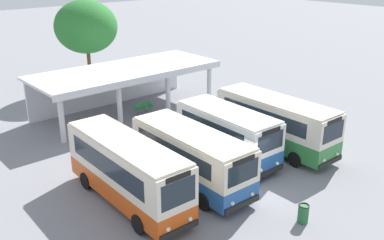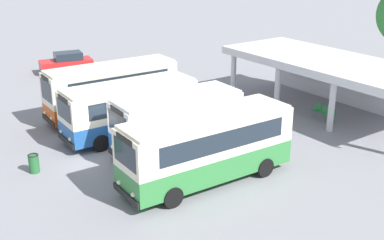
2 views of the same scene
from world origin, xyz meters
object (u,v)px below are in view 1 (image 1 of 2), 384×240
city_bus_fourth_amber (275,121)px  waiting_chair_second_from_end (144,106)px  litter_bin_apron (303,213)px  city_bus_second_in_row (191,155)px  city_bus_nearest_orange (127,169)px  city_bus_middle_cream (227,133)px  waiting_chair_end_by_column (138,108)px  waiting_chair_middle_seat (150,105)px

city_bus_fourth_amber → waiting_chair_second_from_end: (-2.34, 10.59, -1.24)m
waiting_chair_second_from_end → litter_bin_apron: (-3.06, -16.58, -0.07)m
waiting_chair_second_from_end → city_bus_second_in_row: bearing=-113.0°
city_bus_second_in_row → litter_bin_apron: 6.21m
city_bus_nearest_orange → city_bus_middle_cream: city_bus_nearest_orange is taller
waiting_chair_end_by_column → city_bus_fourth_amber: bearing=-74.6°
city_bus_nearest_orange → waiting_chair_middle_seat: bearing=49.5°
city_bus_second_in_row → city_bus_fourth_amber: 6.87m
litter_bin_apron → city_bus_middle_cream: bearing=73.7°
city_bus_middle_cream → waiting_chair_end_by_column: (0.53, 9.88, -1.19)m
city_bus_second_in_row → city_bus_middle_cream: city_bus_middle_cream is taller
waiting_chair_middle_seat → waiting_chair_end_by_column: bearing=178.8°
city_bus_nearest_orange → litter_bin_apron: 8.31m
city_bus_nearest_orange → waiting_chair_second_from_end: bearing=51.5°
city_bus_nearest_orange → city_bus_middle_cream: (6.87, 0.14, -0.08)m
city_bus_middle_cream → waiting_chair_second_from_end: (1.10, 9.87, -1.19)m
litter_bin_apron → waiting_chair_end_by_column: bearing=81.5°
litter_bin_apron → city_bus_nearest_orange: bearing=126.8°
city_bus_nearest_orange → city_bus_fourth_amber: size_ratio=1.00×
city_bus_nearest_orange → waiting_chair_middle_seat: city_bus_nearest_orange is taller
city_bus_fourth_amber → waiting_chair_middle_seat: size_ratio=9.48×
waiting_chair_second_from_end → waiting_chair_middle_seat: bearing=-1.3°
city_bus_middle_cream → waiting_chair_second_from_end: size_ratio=7.76×
waiting_chair_second_from_end → waiting_chair_middle_seat: same height
waiting_chair_end_by_column → waiting_chair_middle_seat: 1.14m
waiting_chair_end_by_column → litter_bin_apron: size_ratio=0.96×
waiting_chair_end_by_column → waiting_chair_middle_seat: (1.14, -0.02, 0.00)m
waiting_chair_end_by_column → waiting_chair_middle_seat: bearing=-1.2°
city_bus_nearest_orange → waiting_chair_middle_seat: size_ratio=9.48×
city_bus_middle_cream → litter_bin_apron: 7.11m
city_bus_nearest_orange → waiting_chair_end_by_column: bearing=53.6°
litter_bin_apron → city_bus_fourth_amber: bearing=48.0°
waiting_chair_second_from_end → litter_bin_apron: size_ratio=0.96×
waiting_chair_end_by_column → waiting_chair_second_from_end: (0.57, -0.01, 0.00)m
city_bus_fourth_amber → waiting_chair_second_from_end: bearing=102.5°
city_bus_middle_cream → waiting_chair_second_from_end: bearing=83.7°
waiting_chair_second_from_end → city_bus_fourth_amber: bearing=-77.5°
city_bus_middle_cream → waiting_chair_end_by_column: 9.96m
city_bus_second_in_row → waiting_chair_end_by_column: (3.96, 10.68, -1.14)m
city_bus_nearest_orange → litter_bin_apron: bearing=-53.2°
city_bus_middle_cream → waiting_chair_end_by_column: bearing=87.0°
city_bus_nearest_orange → waiting_chair_second_from_end: city_bus_nearest_orange is taller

